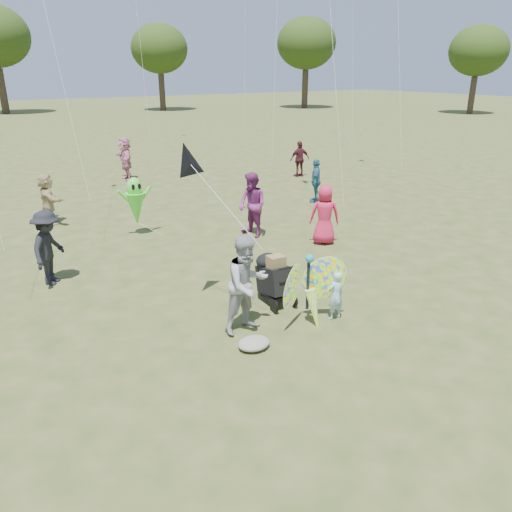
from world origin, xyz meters
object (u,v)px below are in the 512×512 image
Objects in this scene: crowd_e at (252,205)px; jogging_stroller at (273,276)px; crowd_d at (48,199)px; child_girl at (336,295)px; crowd_j at (126,159)px; adult_man at (247,284)px; crowd_b at (49,248)px; crowd_a at (325,215)px; alien_kite at (136,203)px; crowd_h at (300,159)px; crowd_c at (316,181)px; butterfly_kite at (310,291)px.

jogging_stroller is at bearing -33.19° from crowd_e.
jogging_stroller is at bearing -163.89° from crowd_d.
crowd_j is (0.93, 15.00, 0.43)m from child_girl.
adult_man reaches higher than crowd_d.
crowd_b reaches higher than crowd_d.
crowd_a is 7.17m from crowd_b.
crowd_a is 5.47m from alien_kite.
crowd_b is 13.77m from crowd_h.
crowd_d is at bearing -62.25° from crowd_c.
crowd_d is at bearing 126.15° from alien_kite.
crowd_b is 0.93× the size of crowd_j.
adult_man is 1.01× the size of crowd_j.
child_girl is 0.53× the size of crowd_e.
jogging_stroller is (3.70, -3.59, -0.25)m from crowd_b.
crowd_d is (-1.67, 9.27, -0.13)m from adult_man.
crowd_e is (-4.07, -2.11, 0.15)m from crowd_c.
crowd_c is (7.16, 6.84, -0.15)m from adult_man.
crowd_e is (-1.35, 1.64, 0.10)m from crowd_a.
crowd_j reaches higher than child_girl.
jogging_stroller is (-8.41, -10.14, -0.18)m from crowd_h.
jogging_stroller is 5.98m from alien_kite.
crowd_b is at bearing 24.71° from crowd_a.
adult_man is 1.12× the size of crowd_a.
alien_kite reaches higher than crowd_b.
crowd_c is 0.98× the size of crowd_d.
adult_man is 6.63m from alien_kite.
crowd_a is at bearing -40.15° from alien_kite.
butterfly_kite is (-6.03, -7.30, -0.09)m from crowd_c.
crowd_j reaches higher than crowd_h.
crowd_a is 0.96× the size of crowd_b.
crowd_b reaches higher than child_girl.
crowd_a is 0.90× the size of crowd_j.
child_girl is 5.48m from crowd_e.
crowd_a is 0.89× the size of crowd_e.
crowd_e reaches higher than crowd_a.
crowd_c is 6.91m from alien_kite.
butterfly_kite is at bearing -103.79° from crowd_b.
alien_kite is at bearing -5.81° from crowd_a.
crowd_d is at bearing 17.47° from crowd_h.
crowd_b is 5.74m from crowd_e.
crowd_b is (-2.63, 4.29, -0.07)m from adult_man.
child_girl is 0.63× the size of crowd_h.
alien_kite reaches higher than crowd_d.
crowd_e reaches higher than crowd_d.
butterfly_kite is at bearing -83.00° from alien_kite.
adult_man is 1.73× the size of jogging_stroller.
crowd_a is at bearing -61.80° from crowd_b.
adult_man reaches higher than alien_kite.
crowd_a is 1.53× the size of jogging_stroller.
alien_kite reaches higher than crowd_h.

